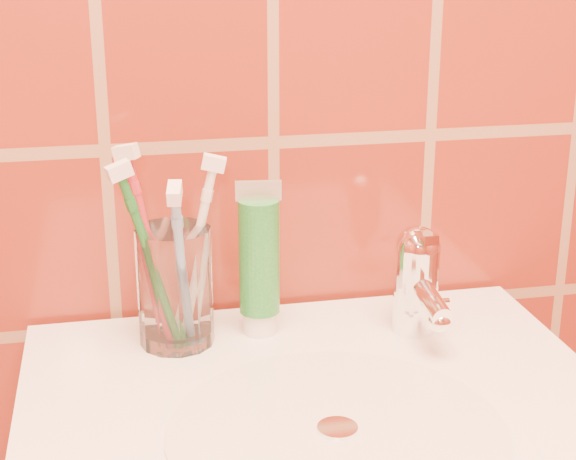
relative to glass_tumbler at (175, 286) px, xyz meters
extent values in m
cylinder|color=silver|center=(0.12, -0.21, -0.06)|extent=(0.30, 0.30, 0.00)
cylinder|color=white|center=(0.12, -0.21, -0.06)|extent=(0.04, 0.04, 0.00)
cylinder|color=white|center=(0.00, 0.00, 0.00)|extent=(0.10, 0.10, 0.13)
cylinder|color=white|center=(0.09, 0.01, -0.05)|extent=(0.04, 0.04, 0.03)
cylinder|color=#1B7324|center=(0.09, 0.01, 0.02)|extent=(0.04, 0.04, 0.13)
cube|color=beige|center=(0.09, 0.01, 0.10)|extent=(0.05, 0.01, 0.02)
cylinder|color=white|center=(0.26, -0.02, -0.02)|extent=(0.05, 0.05, 0.09)
sphere|color=white|center=(0.26, -0.02, 0.03)|extent=(0.05, 0.05, 0.05)
cylinder|color=white|center=(0.26, -0.06, -0.01)|extent=(0.02, 0.09, 0.03)
cube|color=white|center=(0.26, -0.03, 0.05)|extent=(0.02, 0.06, 0.01)
camera|label=1|loc=(-0.06, -0.85, 0.35)|focal=55.00mm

